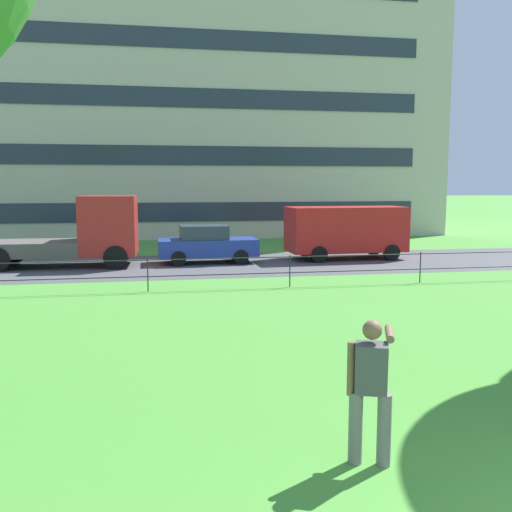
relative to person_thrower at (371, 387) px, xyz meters
The scene contains 7 objects.
street_strip 16.64m from the person_thrower, 83.93° to the left, with size 80.00×6.77×0.01m, color #4C4C51.
park_fence 11.34m from the person_thrower, 81.09° to the left, with size 34.97×0.04×1.00m.
person_thrower is the anchor object (origin of this frame).
flatbed_truck_left 18.01m from the person_thrower, 108.17° to the left, with size 7.36×2.61×2.75m.
car_blue_far_right 17.18m from the person_thrower, 91.00° to the left, with size 4.03×1.87×1.54m.
panel_van_right 18.27m from the person_thrower, 71.78° to the left, with size 5.07×2.24×2.24m.
apartment_building_background 34.76m from the person_thrower, 88.79° to the left, with size 30.17×13.06×19.72m.
Camera 1 is at (-4.12, -3.32, 3.19)m, focal length 39.79 mm.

